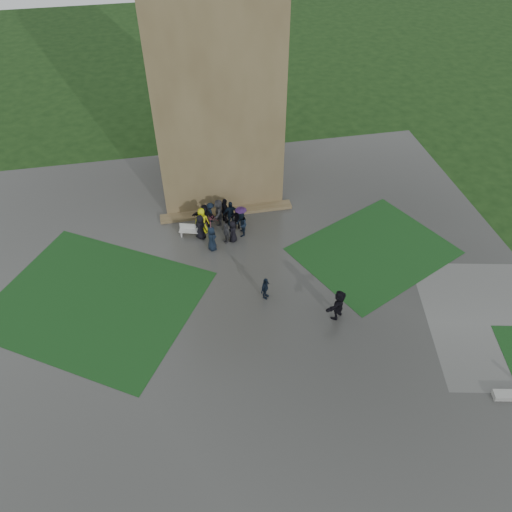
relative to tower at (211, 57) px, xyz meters
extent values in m
plane|color=black|center=(0.00, -15.00, -9.00)|extent=(120.00, 120.00, 0.00)
cube|color=#333331|center=(0.00, -13.00, -8.99)|extent=(34.00, 34.00, 0.02)
cube|color=#133616|center=(-8.50, -11.00, -8.97)|extent=(14.10, 13.46, 0.01)
cube|color=#133616|center=(8.50, -10.00, -8.97)|extent=(11.12, 10.15, 0.01)
cube|color=brown|center=(0.00, 0.00, 0.00)|extent=(8.00, 8.00, 18.00)
cube|color=brown|center=(0.00, -4.40, -8.87)|extent=(9.00, 0.80, 0.22)
cube|color=#B8B7B3|center=(-2.64, -6.37, -8.56)|extent=(1.50, 0.81, 0.06)
cube|color=#B8B7B3|center=(-3.19, -6.21, -8.78)|extent=(0.18, 0.39, 0.40)
cube|color=#B8B7B3|center=(-2.09, -6.53, -8.78)|extent=(0.18, 0.39, 0.40)
cube|color=#B8B7B3|center=(-2.58, -6.17, -8.34)|extent=(1.39, 0.44, 0.38)
imported|color=black|center=(0.46, -6.18, -8.18)|extent=(0.98, 0.61, 1.60)
imported|color=black|center=(0.12, -5.73, -8.05)|extent=(1.10, 0.64, 1.85)
imported|color=black|center=(-0.21, -5.34, -8.06)|extent=(0.97, 1.23, 1.84)
imported|color=#3D3D42|center=(-0.64, -5.35, -8.06)|extent=(0.86, 1.78, 1.85)
imported|color=black|center=(-1.14, -5.07, -8.25)|extent=(0.82, 1.06, 1.46)
imported|color=black|center=(-1.59, -5.57, -8.11)|extent=(1.71, 1.18, 1.74)
imported|color=#D9DF0D|center=(-1.83, -6.13, -8.04)|extent=(1.02, 0.79, 1.88)
imported|color=black|center=(-1.98, -6.65, -8.10)|extent=(1.03, 1.02, 1.77)
imported|color=black|center=(-1.42, -7.88, -8.12)|extent=(0.76, 0.96, 1.73)
imported|color=#3D3D42|center=(-0.47, -7.35, -8.25)|extent=(0.78, 0.98, 1.46)
imported|color=black|center=(-0.01, -7.33, -8.21)|extent=(0.81, 0.91, 1.54)
imported|color=black|center=(0.61, -6.86, -8.09)|extent=(0.65, 0.94, 1.78)
imported|color=#F16381|center=(-1.42, -7.88, -6.91)|extent=(0.97, 0.97, 0.89)
imported|color=#5A2E80|center=(0.61, -6.86, -7.09)|extent=(0.71, 0.71, 0.63)
imported|color=black|center=(0.99, -12.55, -8.25)|extent=(0.93, 0.97, 1.47)
imported|color=black|center=(4.55, -14.68, -8.02)|extent=(1.78, 1.62, 1.91)
camera|label=1|loc=(-3.19, -31.36, 12.03)|focal=35.00mm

